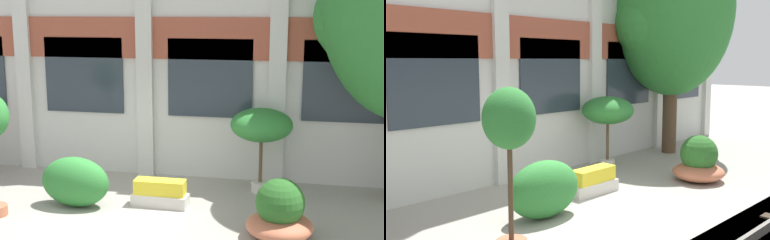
% 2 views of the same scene
% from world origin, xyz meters
% --- Properties ---
extents(ground_plane, '(80.00, 80.00, 0.00)m').
position_xyz_m(ground_plane, '(0.00, 0.00, 0.00)').
color(ground_plane, '#9E998E').
extents(apartment_facade, '(17.73, 0.64, 7.49)m').
position_xyz_m(apartment_facade, '(0.00, 3.17, 3.74)').
color(apartment_facade, silver).
rests_on(apartment_facade, ground).
extents(broadleaf_tree, '(3.50, 3.33, 6.47)m').
position_xyz_m(broadleaf_tree, '(5.30, 2.18, 3.94)').
color(broadleaf_tree, '#4C3826').
rests_on(broadleaf_tree, ground).
extents(potted_plant_wide_bowl, '(1.12, 1.12, 1.01)m').
position_xyz_m(potted_plant_wide_bowl, '(3.12, 0.02, 0.41)').
color(potted_plant_wide_bowl, '#B76647').
rests_on(potted_plant_wide_bowl, ground).
extents(potted_plant_low_pan, '(1.26, 1.26, 1.75)m').
position_xyz_m(potted_plant_low_pan, '(2.63, 2.21, 1.38)').
color(potted_plant_low_pan, beige).
rests_on(potted_plant_low_pan, ground).
extents(potted_plant_square_trough, '(1.10, 0.44, 0.52)m').
position_xyz_m(potted_plant_square_trough, '(0.81, 1.02, 0.24)').
color(potted_plant_square_trough, beige).
rests_on(potted_plant_square_trough, ground).
extents(potted_plant_terracotta_small, '(0.71, 0.71, 2.27)m').
position_xyz_m(potted_plant_terracotta_small, '(-2.02, -0.06, 1.71)').
color(potted_plant_terracotta_small, '#B76647').
rests_on(potted_plant_terracotta_small, ground).
extents(topiary_hedge, '(1.41, 0.80, 0.97)m').
position_xyz_m(topiary_hedge, '(-0.77, 0.69, 0.49)').
color(topiary_hedge, '#2D7A33').
rests_on(topiary_hedge, ground).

